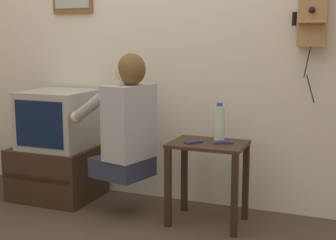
{
  "coord_description": "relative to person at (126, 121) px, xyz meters",
  "views": [
    {
      "loc": [
        1.36,
        -2.27,
        1.24
      ],
      "look_at": [
        0.2,
        0.63,
        0.71
      ],
      "focal_mm": 50.0,
      "sensor_mm": 36.0,
      "label": 1
    }
  ],
  "objects": [
    {
      "name": "television",
      "position": [
        -0.68,
        0.17,
        -0.05
      ],
      "size": [
        0.51,
        0.52,
        0.45
      ],
      "color": "#ADA89E",
      "rests_on": "tv_stand"
    },
    {
      "name": "wall_back",
      "position": [
        0.1,
        0.49,
        0.58
      ],
      "size": [
        6.8,
        0.05,
        2.55
      ],
      "color": "silver",
      "rests_on": "ground_plane"
    },
    {
      "name": "person",
      "position": [
        0.0,
        0.0,
        0.0
      ],
      "size": [
        0.59,
        0.48,
        0.87
      ],
      "rotation": [
        0.0,
        0.0,
        1.32
      ],
      "color": "#2D3347",
      "rests_on": "ground_plane"
    },
    {
      "name": "tv_stand",
      "position": [
        -0.71,
        0.16,
        -0.48
      ],
      "size": [
        0.64,
        0.54,
        0.41
      ],
      "color": "#382316",
      "rests_on": "ground_plane"
    },
    {
      "name": "cell_phone_spare",
      "position": [
        0.67,
        0.1,
        -0.12
      ],
      "size": [
        0.14,
        0.11,
        0.01
      ],
      "rotation": [
        0.0,
        0.0,
        -1.12
      ],
      "color": "navy",
      "rests_on": "side_table"
    },
    {
      "name": "side_table",
      "position": [
        0.57,
        0.08,
        -0.26
      ],
      "size": [
        0.51,
        0.37,
        0.57
      ],
      "color": "#382316",
      "rests_on": "ground_plane"
    },
    {
      "name": "cell_phone_held",
      "position": [
        0.48,
        0.04,
        -0.12
      ],
      "size": [
        0.12,
        0.14,
        0.01
      ],
      "rotation": [
        0.0,
        0.0,
        -0.59
      ],
      "color": "navy",
      "rests_on": "side_table"
    },
    {
      "name": "water_bottle",
      "position": [
        0.62,
        0.17,
        0.0
      ],
      "size": [
        0.07,
        0.07,
        0.26
      ],
      "color": "silver",
      "rests_on": "side_table"
    },
    {
      "name": "wall_phone_antique",
      "position": [
        1.18,
        0.41,
        0.72
      ],
      "size": [
        0.23,
        0.19,
        0.82
      ],
      "color": "#AD7A47"
    }
  ]
}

